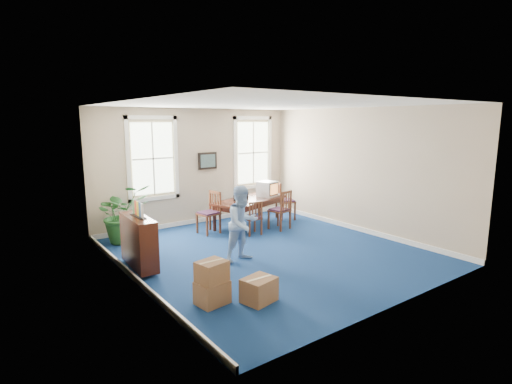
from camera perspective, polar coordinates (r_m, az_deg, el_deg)
floor at (r=8.97m, az=1.76°, el=-8.51°), size 6.50×6.50×0.00m
ceiling at (r=8.50m, az=1.88°, el=12.39°), size 6.50×6.50×0.00m
wall_back at (r=11.31m, az=-8.37°, el=3.61°), size 6.50×0.00×6.50m
wall_front at (r=6.39m, az=20.04°, el=-1.92°), size 6.50×0.00×6.50m
wall_left at (r=7.17m, az=-17.46°, el=-0.50°), size 0.00×6.50×6.50m
wall_right at (r=10.68m, az=14.64°, el=3.01°), size 0.00×6.50×6.50m
baseboard_back at (r=11.56m, az=-8.10°, el=-4.01°), size 6.00×0.04×0.12m
baseboard_left at (r=7.61m, az=-16.61°, el=-11.96°), size 0.04×6.50×0.12m
baseboard_right at (r=10.95m, az=14.18°, el=-5.02°), size 0.04×6.50×0.12m
window_left at (r=10.72m, az=-14.53°, el=4.65°), size 1.40×0.12×2.20m
window_right at (r=12.26m, az=-0.45°, el=5.62°), size 1.40×0.12×2.20m
wall_picture at (r=11.39m, az=-6.93°, el=4.45°), size 0.58×0.06×0.48m
conference_table at (r=11.02m, az=-0.92°, el=-2.92°), size 2.39×1.61×0.75m
crt_tv at (r=11.32m, az=1.61°, el=0.46°), size 0.61×0.63×0.43m
game_console at (r=11.50m, az=2.94°, el=-0.37°), size 0.15×0.18×0.04m
equipment_bag at (r=10.83m, az=-2.15°, el=-0.64°), size 0.44×0.37×0.19m
chair_near_left at (r=10.16m, az=-0.55°, el=-3.65°), size 0.44×0.44×0.89m
chair_near_right at (r=10.67m, az=3.37°, el=-2.53°), size 0.57×0.57×1.06m
chair_end_left at (r=10.31m, az=-6.82°, el=-2.97°), size 0.55×0.55×1.08m
chair_end_right at (r=11.76m, az=4.25°, el=-1.21°), size 0.65×0.65×1.11m
man at (r=8.21m, az=-1.92°, el=-4.52°), size 0.83×0.68×1.58m
credenza at (r=8.17m, az=-16.39°, el=-7.17°), size 0.41×1.27×0.99m
brochure_rack at (r=8.01m, az=-16.50°, el=-2.67°), size 0.23×0.74×0.32m
potted_plant at (r=10.01m, az=-18.44°, el=-2.91°), size 1.39×1.25×1.39m
cardboard_boxes at (r=6.64m, az=-5.29°, el=-11.99°), size 1.55×1.55×0.74m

